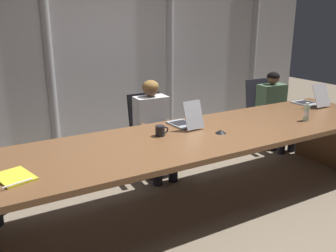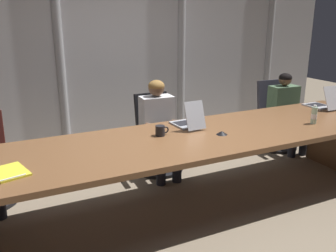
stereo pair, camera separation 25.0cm
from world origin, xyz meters
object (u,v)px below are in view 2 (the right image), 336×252
office_chair_center (275,123)px  person_center (287,108)px  laptop_center (322,103)px  laptop_left_mid (188,122)px  office_chair_left_mid (157,142)px  conference_mic_left_side (222,133)px  coffee_mug_near (160,131)px  water_bottle_primary (314,115)px  person_left_mid (159,123)px  spiral_notepad (10,172)px

office_chair_center → person_center: bearing=14.7°
laptop_center → office_chair_center: 0.90m
laptop_left_mid → office_chair_left_mid: bearing=-2.3°
laptop_left_mid → office_chair_center: 2.09m
office_chair_center → conference_mic_left_side: (-1.72, -1.13, 0.42)m
coffee_mug_near → conference_mic_left_side: size_ratio=1.26×
water_bottle_primary → person_center: bearing=58.5°
laptop_center → person_left_mid: size_ratio=0.37×
person_center → spiral_notepad: person_center is taller
coffee_mug_near → laptop_left_mid: bearing=20.2°
laptop_center → office_chair_center: bearing=1.9°
laptop_center → spiral_notepad: 3.69m
person_left_mid → water_bottle_primary: bearing=53.7°
laptop_left_mid → person_left_mid: size_ratio=0.36×
office_chair_left_mid → coffee_mug_near: size_ratio=6.85×
laptop_center → office_chair_left_mid: bearing=68.3°
water_bottle_primary → coffee_mug_near: 1.68m
laptop_center → office_chair_left_mid: 2.14m
office_chair_left_mid → person_center: 1.97m
laptop_center → person_left_mid: 2.08m
person_center → conference_mic_left_side: 2.01m
laptop_center → office_chair_center: (-0.03, 0.77, -0.46)m
office_chair_left_mid → laptop_center: bearing=68.4°
spiral_notepad → person_left_mid: bearing=17.1°
office_chair_left_mid → laptop_left_mid: bearing=1.0°
person_center → spiral_notepad: 3.82m
person_left_mid → water_bottle_primary: person_left_mid is taller
office_chair_center → person_left_mid: size_ratio=0.84×
laptop_center → water_bottle_primary: laptop_center is taller
person_center → water_bottle_primary: person_center is taller
office_chair_center → office_chair_left_mid: bearing=-87.4°
laptop_left_mid → water_bottle_primary: size_ratio=2.03×
laptop_left_mid → person_center: 2.03m
laptop_left_mid → person_center: bearing=-76.3°
spiral_notepad → office_chair_left_mid: bearing=20.1°
person_center → coffee_mug_near: (-2.31, -0.73, 0.19)m
office_chair_center → person_left_mid: 1.98m
water_bottle_primary → coffee_mug_near: (-1.65, 0.34, -0.04)m
person_left_mid → conference_mic_left_side: (0.23, -0.97, 0.13)m
person_left_mid → spiral_notepad: size_ratio=3.27×
office_chair_left_mid → office_chair_center: size_ratio=0.98×
laptop_center → water_bottle_primary: bearing=125.7°
office_chair_left_mid → conference_mic_left_side: 1.22m
laptop_center → conference_mic_left_side: laptop_center is taller
laptop_center → office_chair_left_mid: (-1.94, 0.77, -0.47)m
laptop_center → conference_mic_left_side: 1.78m
office_chair_left_mid → spiral_notepad: bearing=-54.9°
person_left_mid → coffee_mug_near: bearing=-20.8°
office_chair_center → spiral_notepad: bearing=-69.0°
water_bottle_primary → office_chair_left_mid: bearing=136.2°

